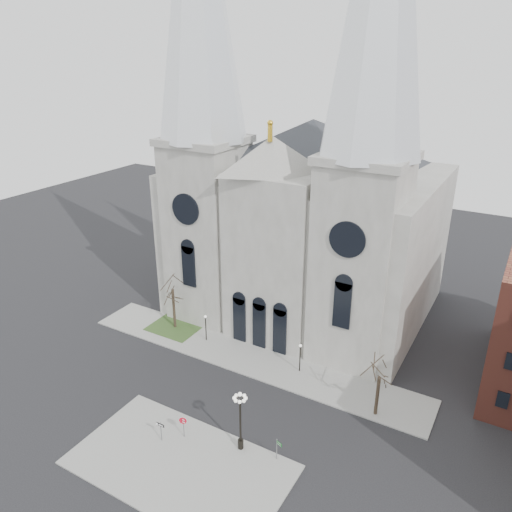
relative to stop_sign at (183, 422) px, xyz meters
The scene contains 13 objects.
ground 3.20m from the stop_sign, 121.22° to the left, with size 160.00×160.00×0.00m, color black.
sidewalk_near 3.54m from the stop_sign, 59.26° to the right, with size 18.00×10.00×0.14m, color gray.
sidewalk_far 13.48m from the stop_sign, 96.00° to the left, with size 40.00×6.00×0.14m, color gray.
grass_patch 19.00m from the stop_sign, 130.91° to the left, with size 6.00×5.00×0.18m, color #324C20.
cathedral 30.27m from the stop_sign, 93.18° to the left, with size 33.00×26.66×54.00m.
tree_left 19.33m from the stop_sign, 130.91° to the left, with size 3.20×3.20×7.50m.
tree_right 17.90m from the stop_sign, 39.74° to the left, with size 3.20×3.20×6.00m.
ped_lamp_left 15.68m from the stop_sign, 118.18° to the left, with size 0.32×0.32×3.26m.
ped_lamp_right 14.57m from the stop_sign, 71.58° to the left, with size 0.32×0.32×3.26m.
stop_sign is the anchor object (origin of this frame).
globe_lamp 5.57m from the stop_sign, 15.04° to the left, with size 1.54×1.54×5.79m.
one_way_sign 1.96m from the stop_sign, 137.16° to the right, with size 0.85×0.08×1.94m.
street_name_sign 8.47m from the stop_sign, 12.15° to the left, with size 0.63×0.26×2.05m.
Camera 1 is at (23.96, -28.77, 31.70)m, focal length 35.00 mm.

